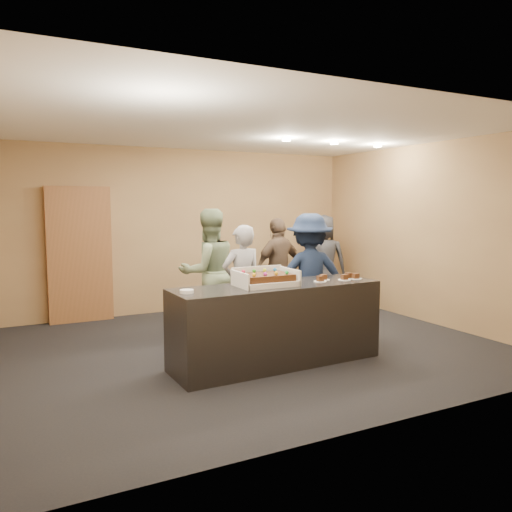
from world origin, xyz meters
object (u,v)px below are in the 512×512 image
object	(u,v)px
storage_cabinet	(80,255)
person_server_grey	(242,284)
cake_box	(265,281)
plate_stack	(187,291)
person_dark_suit	(323,261)
person_sage_man	(209,272)
person_brown_extra	(279,269)
person_navy_man	(309,276)
serving_counter	(277,324)
sheet_cake	(266,277)

from	to	relation	value
storage_cabinet	person_server_grey	xyz separation A→B (m)	(1.72, -2.13, -0.27)
storage_cabinet	cake_box	size ratio (longest dim) A/B	3.18
plate_stack	person_dark_suit	distance (m)	4.06
plate_stack	person_sage_man	bearing A→B (deg)	61.45
cake_box	person_brown_extra	bearing A→B (deg)	56.59
storage_cabinet	person_server_grey	bearing A→B (deg)	-51.20
plate_stack	person_brown_extra	xyz separation A→B (m)	(2.17, 1.96, -0.13)
plate_stack	person_brown_extra	world-z (taller)	person_brown_extra
person_navy_man	person_brown_extra	distance (m)	1.16
serving_counter	storage_cabinet	distance (m)	3.60
storage_cabinet	plate_stack	bearing A→B (deg)	-79.25
serving_counter	person_navy_man	xyz separation A→B (m)	(0.93, 0.77, 0.38)
storage_cabinet	cake_box	distance (m)	3.47
sheet_cake	person_dark_suit	size ratio (longest dim) A/B	0.34
storage_cabinet	person_dark_suit	world-z (taller)	storage_cabinet
sheet_cake	person_navy_man	distance (m)	1.33
person_dark_suit	person_sage_man	bearing A→B (deg)	52.28
plate_stack	person_navy_man	size ratio (longest dim) A/B	0.08
plate_stack	person_sage_man	xyz separation A→B (m)	(0.86, 1.58, -0.05)
storage_cabinet	person_server_grey	distance (m)	2.75
person_server_grey	person_dark_suit	distance (m)	2.55
cake_box	person_server_grey	size ratio (longest dim) A/B	0.42
cake_box	storage_cabinet	bearing A→B (deg)	116.23
serving_counter	plate_stack	xyz separation A→B (m)	(-1.07, -0.05, 0.47)
cake_box	person_dark_suit	xyz separation A→B (m)	(2.36, 2.30, -0.14)
cake_box	person_brown_extra	xyz separation A→B (m)	(1.25, 1.89, -0.15)
cake_box	person_sage_man	distance (m)	1.51
plate_stack	person_dark_suit	size ratio (longest dim) A/B	0.09
person_dark_suit	person_brown_extra	bearing A→B (deg)	54.47
cake_box	person_brown_extra	world-z (taller)	person_brown_extra
cake_box	plate_stack	size ratio (longest dim) A/B	4.59
person_server_grey	person_navy_man	world-z (taller)	person_navy_man
sheet_cake	person_server_grey	distance (m)	1.05
plate_stack	person_brown_extra	size ratio (longest dim) A/B	0.09
sheet_cake	person_navy_man	size ratio (longest dim) A/B	0.33
serving_counter	person_brown_extra	world-z (taller)	person_brown_extra
person_server_grey	person_navy_man	distance (m)	0.92
cake_box	sheet_cake	xyz separation A→B (m)	(-0.00, -0.02, 0.05)
cake_box	person_dark_suit	world-z (taller)	person_dark_suit
person_server_grey	person_navy_man	size ratio (longest dim) A/B	0.91
person_brown_extra	person_navy_man	bearing A→B (deg)	68.48
sheet_cake	person_navy_man	bearing A→B (deg)	35.73
cake_box	person_navy_man	size ratio (longest dim) A/B	0.39
person_navy_man	serving_counter	bearing A→B (deg)	58.20
sheet_cake	person_brown_extra	world-z (taller)	person_brown_extra
plate_stack	person_server_grey	distance (m)	1.54
serving_counter	person_navy_man	world-z (taller)	person_navy_man
person_brown_extra	person_server_grey	bearing A→B (deg)	27.71
person_dark_suit	sheet_cake	bearing A→B (deg)	78.72
person_server_grey	person_sage_man	size ratio (longest dim) A/B	0.88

